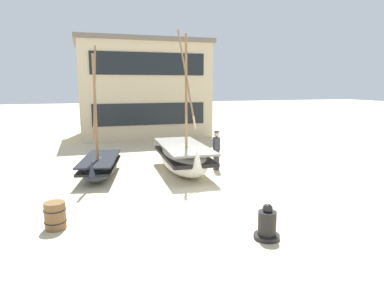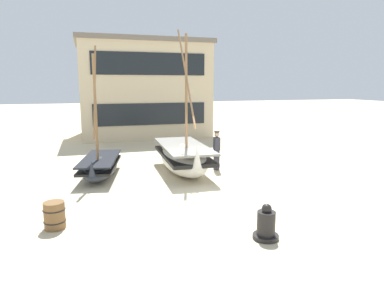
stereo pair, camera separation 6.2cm
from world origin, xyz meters
TOP-DOWN VIEW (x-y plane):
  - ground_plane at (0.00, 0.00)m, footprint 120.00×120.00m
  - fishing_boat_near_left at (-3.36, 2.47)m, footprint 1.96×3.70m
  - fishing_boat_centre_large at (-0.01, 2.17)m, footprint 1.94×4.60m
  - fisherman_by_hull at (1.47, 2.17)m, footprint 0.26×0.38m
  - capstan_winch at (0.14, -4.45)m, footprint 0.62×0.62m
  - wooden_barrel at (-4.70, -2.32)m, footprint 0.56×0.56m
  - harbor_building_main at (0.23, 13.48)m, footprint 9.01×5.76m

SIDE VIEW (x-z plane):
  - ground_plane at x=0.00m, z-range 0.00..0.00m
  - capstan_winch at x=0.14m, z-range -0.10..0.77m
  - wooden_barrel at x=-4.70m, z-range 0.00..0.70m
  - fishing_boat_near_left at x=-3.36m, z-range -2.08..3.00m
  - fishing_boat_centre_large at x=-0.01m, z-range -2.28..3.59m
  - fisherman_by_hull at x=1.47m, z-range -0.01..1.68m
  - harbor_building_main at x=0.23m, z-range 0.01..6.67m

